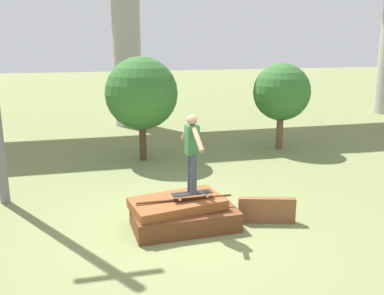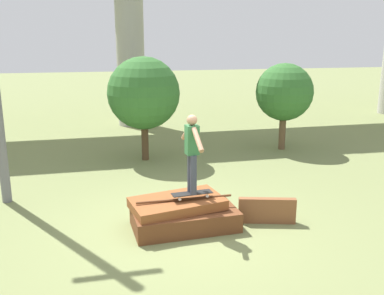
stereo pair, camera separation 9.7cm
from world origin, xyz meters
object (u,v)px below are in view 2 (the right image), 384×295
(skateboard, at_px, (192,194))
(tree_behind_left, at_px, (144,93))
(skater, at_px, (192,149))
(tree_behind_right, at_px, (284,92))

(skateboard, relative_size, tree_behind_left, 0.26)
(skateboard, height_order, skater, skater)
(skater, bearing_deg, skateboard, 178.21)
(tree_behind_left, relative_size, tree_behind_right, 1.09)
(skater, distance_m, tree_behind_right, 6.50)
(skateboard, bearing_deg, tree_behind_right, 50.79)
(skater, height_order, tree_behind_left, tree_behind_left)
(skateboard, xyz_separation_m, tree_behind_left, (-0.28, 4.77, 1.27))
(skateboard, xyz_separation_m, tree_behind_right, (4.10, 5.03, 1.15))
(skateboard, distance_m, skater, 0.84)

